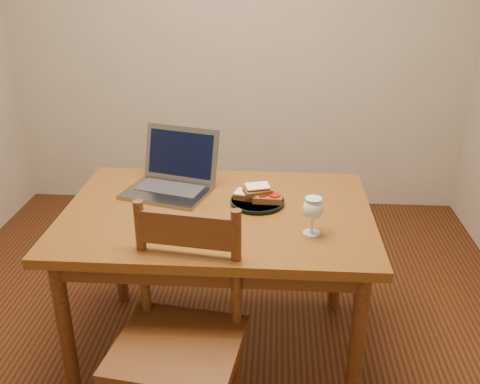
# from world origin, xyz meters

# --- Properties ---
(floor) EXTENTS (3.20, 3.20, 0.02)m
(floor) POSITION_xyz_m (0.00, 0.00, -0.01)
(floor) COLOR black
(floor) RESTS_ON ground
(back_wall) EXTENTS (3.20, 0.02, 2.60)m
(back_wall) POSITION_xyz_m (0.00, 1.61, 1.30)
(back_wall) COLOR gray
(back_wall) RESTS_ON floor
(front_wall) EXTENTS (3.20, 0.02, 2.60)m
(front_wall) POSITION_xyz_m (0.00, -1.61, 1.30)
(front_wall) COLOR gray
(front_wall) RESTS_ON floor
(table) EXTENTS (1.30, 0.90, 0.74)m
(table) POSITION_xyz_m (0.04, -0.10, 0.65)
(table) COLOR #502B0D
(table) RESTS_ON floor
(chair) EXTENTS (0.49, 0.48, 0.47)m
(chair) POSITION_xyz_m (-0.05, -0.61, 0.51)
(chair) COLOR #3D190C
(chair) RESTS_ON floor
(plate) EXTENTS (0.24, 0.24, 0.02)m
(plate) POSITION_xyz_m (0.20, -0.03, 0.75)
(plate) COLOR black
(plate) RESTS_ON table
(sandwich_cheese) EXTENTS (0.13, 0.10, 0.04)m
(sandwich_cheese) POSITION_xyz_m (0.16, -0.02, 0.78)
(sandwich_cheese) COLOR #381E0C
(sandwich_cheese) RESTS_ON plate
(sandwich_tomato) EXTENTS (0.13, 0.08, 0.04)m
(sandwich_tomato) POSITION_xyz_m (0.25, -0.04, 0.78)
(sandwich_tomato) COLOR #381E0C
(sandwich_tomato) RESTS_ON plate
(sandwich_top) EXTENTS (0.13, 0.11, 0.04)m
(sandwich_top) POSITION_xyz_m (0.20, -0.02, 0.80)
(sandwich_top) COLOR #381E0C
(sandwich_top) RESTS_ON plate
(milk_glass) EXTENTS (0.08, 0.08, 0.15)m
(milk_glass) POSITION_xyz_m (0.42, -0.28, 0.82)
(milk_glass) COLOR white
(milk_glass) RESTS_ON table
(laptop) EXTENTS (0.44, 0.42, 0.26)m
(laptop) POSITION_xyz_m (-0.19, 0.12, 0.81)
(laptop) COLOR slate
(laptop) RESTS_ON table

